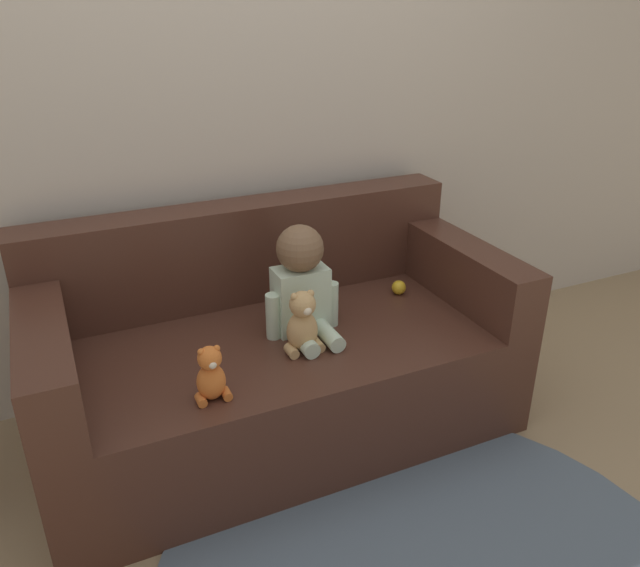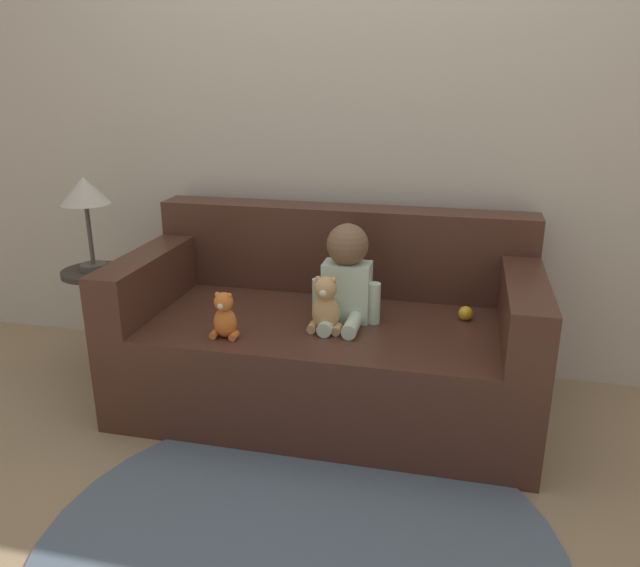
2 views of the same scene
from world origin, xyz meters
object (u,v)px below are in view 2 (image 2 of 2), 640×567
couch (329,338)px  person_baby (346,277)px  toy_ball (466,313)px  plush_toy_side (225,316)px  teddy_bear_brown (326,306)px  side_table (89,227)px

couch → person_baby: (0.09, -0.07, 0.32)m
couch → toy_ball: couch is taller
couch → toy_ball: size_ratio=29.02×
couch → plush_toy_side: 0.54m
couch → teddy_bear_brown: couch is taller
teddy_bear_brown → plush_toy_side: size_ratio=1.24×
toy_ball → side_table: bearing=-177.7°
plush_toy_side → side_table: 0.88m
person_baby → plush_toy_side: size_ratio=2.18×
couch → side_table: bearing=-178.8°
toy_ball → teddy_bear_brown: bearing=-155.3°
couch → person_baby: 0.34m
plush_toy_side → person_baby: bearing=33.7°
person_baby → side_table: (-1.20, 0.05, 0.13)m
teddy_bear_brown → side_table: 1.18m
couch → plush_toy_side: bearing=-133.6°
person_baby → toy_ball: person_baby is taller
plush_toy_side → toy_ball: plush_toy_side is taller
plush_toy_side → side_table: side_table is taller
side_table → teddy_bear_brown: bearing=-9.2°
plush_toy_side → toy_ball: (0.92, 0.40, -0.06)m
plush_toy_side → side_table: size_ratio=0.19×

